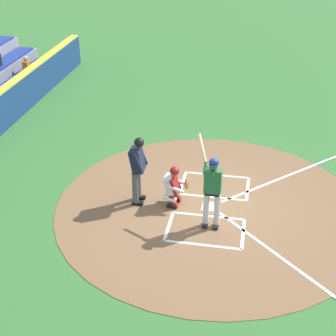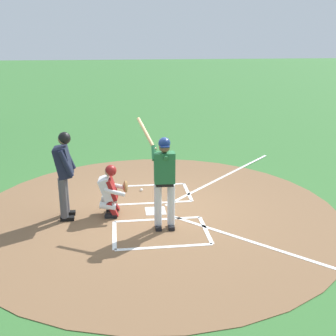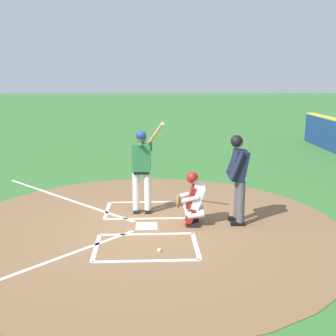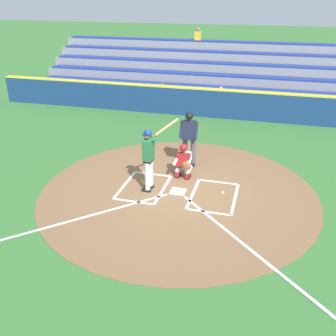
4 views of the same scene
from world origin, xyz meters
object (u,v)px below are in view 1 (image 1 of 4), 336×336
Objects in this scene: plate_umpire at (138,166)px; baseball at (207,180)px; batter at (212,187)px; catcher at (174,185)px.

baseball is (-1.38, 1.65, -1.04)m from plate_umpire.
baseball is (-2.11, -0.32, -1.06)m from batter.
plate_umpire is (-0.73, -1.97, -0.02)m from batter.
batter reaches higher than catcher.
catcher is 1.61m from baseball.
plate_umpire reaches higher than baseball.
plate_umpire reaches higher than catcher.
batter is 2.39m from baseball.
plate_umpire is at bearing -86.94° from catcher.
catcher is at bearing 93.06° from plate_umpire.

